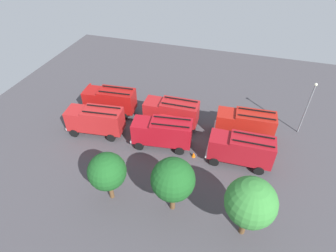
{
  "coord_description": "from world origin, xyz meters",
  "views": [
    {
      "loc": [
        -7.75,
        25.62,
        23.33
      ],
      "look_at": [
        0.0,
        0.0,
        1.4
      ],
      "focal_mm": 29.37,
      "sensor_mm": 36.0,
      "label": 1
    }
  ],
  "objects_px": {
    "fire_truck_2": "(110,100)",
    "tree_0": "(251,202)",
    "firefighter_1": "(68,121)",
    "tree_1": "(173,180)",
    "fire_truck_5": "(96,120)",
    "fire_truck_1": "(172,112)",
    "traffic_cone_0": "(194,155)",
    "firefighter_0": "(91,88)",
    "lamppost": "(308,105)",
    "fire_truck_3": "(241,149)",
    "tree_2": "(107,172)",
    "fire_truck_0": "(245,123)",
    "fire_truck_4": "(163,132)"
  },
  "relations": [
    {
      "from": "firefighter_0",
      "to": "tree_1",
      "type": "bearing_deg",
      "value": -73.9
    },
    {
      "from": "fire_truck_2",
      "to": "lamppost",
      "type": "height_order",
      "value": "lamppost"
    },
    {
      "from": "fire_truck_1",
      "to": "fire_truck_4",
      "type": "bearing_deg",
      "value": 90.39
    },
    {
      "from": "traffic_cone_0",
      "to": "fire_truck_2",
      "type": "bearing_deg",
      "value": -21.87
    },
    {
      "from": "fire_truck_2",
      "to": "fire_truck_5",
      "type": "distance_m",
      "value": 4.63
    },
    {
      "from": "fire_truck_0",
      "to": "firefighter_1",
      "type": "relative_size",
      "value": 4.15
    },
    {
      "from": "tree_1",
      "to": "lamppost",
      "type": "bearing_deg",
      "value": -128.42
    },
    {
      "from": "fire_truck_5",
      "to": "tree_1",
      "type": "xyz_separation_m",
      "value": [
        -12.38,
        8.03,
        2.05
      ]
    },
    {
      "from": "fire_truck_2",
      "to": "fire_truck_5",
      "type": "xyz_separation_m",
      "value": [
        -0.25,
        4.62,
        0.0
      ]
    },
    {
      "from": "fire_truck_2",
      "to": "fire_truck_4",
      "type": "relative_size",
      "value": 0.99
    },
    {
      "from": "fire_truck_0",
      "to": "tree_1",
      "type": "xyz_separation_m",
      "value": [
        5.67,
        12.71,
        2.05
      ]
    },
    {
      "from": "fire_truck_2",
      "to": "tree_0",
      "type": "relative_size",
      "value": 1.11
    },
    {
      "from": "fire_truck_0",
      "to": "fire_truck_5",
      "type": "bearing_deg",
      "value": 11.59
    },
    {
      "from": "fire_truck_2",
      "to": "tree_0",
      "type": "height_order",
      "value": "tree_0"
    },
    {
      "from": "tree_2",
      "to": "traffic_cone_0",
      "type": "xyz_separation_m",
      "value": [
        -6.68,
        -7.95,
        -3.49
      ]
    },
    {
      "from": "fire_truck_1",
      "to": "tree_0",
      "type": "height_order",
      "value": "tree_0"
    },
    {
      "from": "fire_truck_0",
      "to": "fire_truck_5",
      "type": "height_order",
      "value": "same"
    },
    {
      "from": "fire_truck_2",
      "to": "traffic_cone_0",
      "type": "relative_size",
      "value": 11.23
    },
    {
      "from": "firefighter_0",
      "to": "lamppost",
      "type": "relative_size",
      "value": 0.25
    },
    {
      "from": "fire_truck_2",
      "to": "firefighter_1",
      "type": "distance_m",
      "value": 6.18
    },
    {
      "from": "fire_truck_4",
      "to": "fire_truck_5",
      "type": "height_order",
      "value": "same"
    },
    {
      "from": "tree_0",
      "to": "tree_1",
      "type": "relative_size",
      "value": 1.06
    },
    {
      "from": "tree_0",
      "to": "tree_1",
      "type": "xyz_separation_m",
      "value": [
        6.74,
        -0.67,
        -0.27
      ]
    },
    {
      "from": "fire_truck_5",
      "to": "tree_0",
      "type": "relative_size",
      "value": 1.12
    },
    {
      "from": "firefighter_1",
      "to": "fire_truck_5",
      "type": "bearing_deg",
      "value": 141.95
    },
    {
      "from": "fire_truck_2",
      "to": "lamppost",
      "type": "bearing_deg",
      "value": -177.9
    },
    {
      "from": "fire_truck_0",
      "to": "firefighter_1",
      "type": "bearing_deg",
      "value": 8.84
    },
    {
      "from": "fire_truck_1",
      "to": "firefighter_1",
      "type": "xyz_separation_m",
      "value": [
        12.88,
        4.34,
        -1.16
      ]
    },
    {
      "from": "traffic_cone_0",
      "to": "firefighter_0",
      "type": "bearing_deg",
      "value": -25.73
    },
    {
      "from": "fire_truck_0",
      "to": "firefighter_1",
      "type": "xyz_separation_m",
      "value": [
        22.28,
        4.65,
        -1.16
      ]
    },
    {
      "from": "fire_truck_0",
      "to": "firefighter_1",
      "type": "distance_m",
      "value": 22.79
    },
    {
      "from": "firefighter_1",
      "to": "tree_1",
      "type": "xyz_separation_m",
      "value": [
        -16.6,
        8.06,
        3.21
      ]
    },
    {
      "from": "tree_1",
      "to": "traffic_cone_0",
      "type": "height_order",
      "value": "tree_1"
    },
    {
      "from": "fire_truck_2",
      "to": "fire_truck_4",
      "type": "height_order",
      "value": "same"
    },
    {
      "from": "fire_truck_0",
      "to": "lamppost",
      "type": "distance_m",
      "value": 7.73
    },
    {
      "from": "fire_truck_5",
      "to": "fire_truck_3",
      "type": "bearing_deg",
      "value": 173.45
    },
    {
      "from": "firefighter_1",
      "to": "traffic_cone_0",
      "type": "xyz_separation_m",
      "value": [
        -17.05,
        0.66,
        -0.66
      ]
    },
    {
      "from": "fire_truck_0",
      "to": "tree_2",
      "type": "height_order",
      "value": "tree_2"
    },
    {
      "from": "fire_truck_4",
      "to": "fire_truck_5",
      "type": "distance_m",
      "value": 8.76
    },
    {
      "from": "fire_truck_1",
      "to": "traffic_cone_0",
      "type": "relative_size",
      "value": 11.02
    },
    {
      "from": "firefighter_0",
      "to": "tree_0",
      "type": "distance_m",
      "value": 29.9
    },
    {
      "from": "firefighter_0",
      "to": "fire_truck_4",
      "type": "bearing_deg",
      "value": -60.91
    },
    {
      "from": "traffic_cone_0",
      "to": "tree_0",
      "type": "bearing_deg",
      "value": 127.94
    },
    {
      "from": "fire_truck_3",
      "to": "tree_2",
      "type": "height_order",
      "value": "tree_2"
    },
    {
      "from": "firefighter_1",
      "to": "lamppost",
      "type": "height_order",
      "value": "lamppost"
    },
    {
      "from": "tree_1",
      "to": "fire_truck_4",
      "type": "bearing_deg",
      "value": -66.22
    },
    {
      "from": "fire_truck_1",
      "to": "firefighter_1",
      "type": "height_order",
      "value": "fire_truck_1"
    },
    {
      "from": "fire_truck_0",
      "to": "fire_truck_1",
      "type": "distance_m",
      "value": 9.4
    },
    {
      "from": "fire_truck_4",
      "to": "firefighter_0",
      "type": "bearing_deg",
      "value": -36.62
    },
    {
      "from": "fire_truck_1",
      "to": "fire_truck_2",
      "type": "relative_size",
      "value": 0.98
    }
  ]
}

